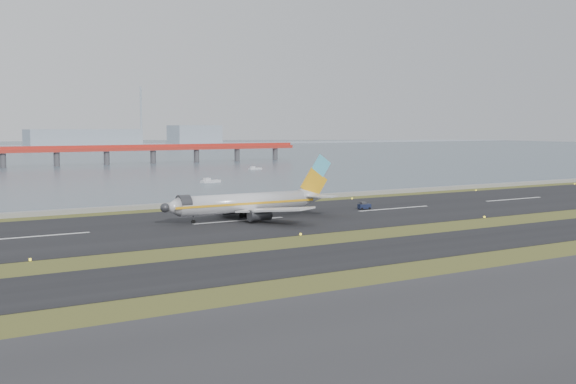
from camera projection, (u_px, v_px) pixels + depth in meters
name	position (u px, v px, depth m)	size (l,w,h in m)	color
ground	(325.00, 241.00, 117.97)	(1000.00, 1000.00, 0.00)	#3C4619
taxiway_strip	(371.00, 252.00, 107.82)	(1000.00, 18.00, 0.10)	black
runway_strip	(239.00, 221.00, 143.32)	(1000.00, 45.00, 0.10)	black
seawall	(179.00, 205.00, 168.64)	(1000.00, 2.50, 1.00)	gray
red_pier	(56.00, 151.00, 339.16)	(260.00, 5.00, 10.20)	red
airliner	(250.00, 203.00, 145.38)	(38.52, 32.89, 12.80)	silver
pushback_tug	(364.00, 206.00, 162.82)	(3.00, 2.09, 1.76)	#141B37
workboat_near	(210.00, 181.00, 240.61)	(7.44, 3.72, 1.73)	silver
workboat_far	(255.00, 169.00, 314.34)	(6.14, 2.41, 1.46)	silver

